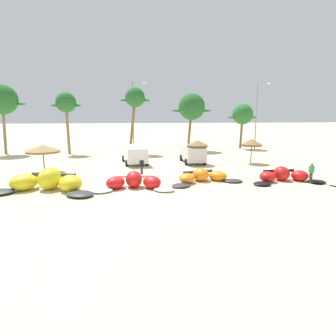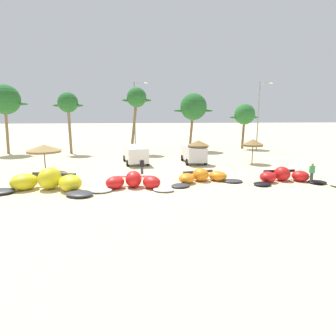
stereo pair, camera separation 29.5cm
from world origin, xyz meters
TOP-DOWN VIEW (x-y plane):
  - ground_plane at (0.00, 0.00)m, footprint 260.00×260.00m
  - kite_left at (-6.26, -0.40)m, footprint 7.84×4.41m
  - kite_left_of_center at (-0.17, -0.44)m, footprint 6.18×2.95m
  - kite_center at (5.28, 1.09)m, footprint 6.16×3.64m
  - kite_right_of_center at (11.81, 0.49)m, footprint 6.26×2.91m
  - beach_umbrella_near_van at (-8.43, 6.43)m, footprint 3.17×3.17m
  - beach_umbrella_middle at (6.51, 8.96)m, footprint 2.30×2.30m
  - beach_umbrella_near_palms at (12.45, 8.94)m, footprint 2.24×2.24m
  - parked_van at (6.22, 10.19)m, footprint 2.32×4.76m
  - parked_car_second at (-0.12, 10.46)m, footprint 2.88×5.50m
  - person_near_kites at (13.60, -0.36)m, footprint 0.36×0.24m
  - person_by_umbrellas at (0.51, 3.61)m, footprint 0.36×0.24m
  - palm_leftmost at (-17.00, 19.76)m, footprint 5.79×3.86m
  - palm_left at (-8.86, 19.02)m, footprint 3.93×2.62m
  - palm_left_of_gap at (0.07, 18.64)m, footprint 3.89×2.59m
  - palm_center_left at (8.13, 20.86)m, footprint 5.68×3.79m
  - palm_center_right at (16.18, 22.09)m, footprint 4.63×3.09m
  - lamppost_west_center at (-0.06, 20.83)m, footprint 2.01×0.24m
  - lamppost_east_center at (17.31, 19.33)m, footprint 1.96×0.24m

SIDE VIEW (x-z plane):
  - ground_plane at x=0.00m, z-range 0.00..0.00m
  - kite_center at x=5.28m, z-range -0.12..0.93m
  - kite_right_of_center at x=11.81m, z-range -0.13..1.02m
  - kite_left_of_center at x=-0.17m, z-range -0.14..1.09m
  - kite_left at x=-6.26m, z-range -0.18..1.38m
  - person_near_kites at x=13.60m, z-range 0.01..1.63m
  - person_by_umbrellas at x=0.51m, z-range 0.01..1.63m
  - parked_van at x=6.22m, z-range 0.17..2.01m
  - parked_car_second at x=-0.12m, z-range 0.17..2.01m
  - beach_umbrella_near_van at x=-8.43m, z-range 0.92..3.48m
  - beach_umbrella_middle at x=6.51m, z-range 0.93..3.53m
  - beach_umbrella_near_palms at x=12.45m, z-range 0.95..3.61m
  - palm_center_right at x=16.18m, z-range 1.75..8.49m
  - lamppost_east_center at x=17.31m, z-range 0.56..10.18m
  - lamppost_west_center at x=-0.06m, z-range 0.57..10.18m
  - palm_center_left at x=8.13m, z-range 2.12..10.27m
  - palm_left at x=-8.86m, z-range 2.55..10.60m
  - palm_leftmost at x=-17.00m, z-range 2.53..11.57m
  - palm_left_of_gap at x=0.07m, z-range 2.86..11.57m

